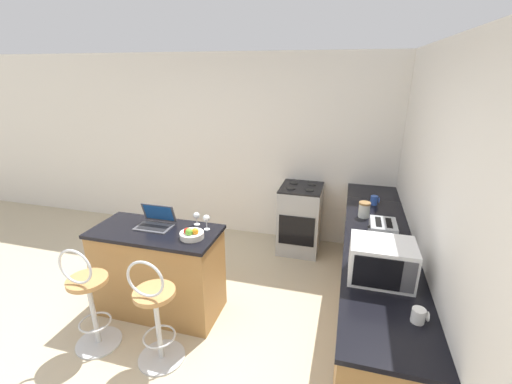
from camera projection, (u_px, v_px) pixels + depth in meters
name	position (u px, v px, depth m)	size (l,w,h in m)	color
ground_plane	(153.00, 358.00, 2.98)	(20.00, 20.00, 0.00)	#BCAD8E
wall_back	(243.00, 148.00, 4.92)	(12.00, 0.06, 2.60)	silver
wall_right	(456.00, 264.00, 2.00)	(0.06, 12.00, 2.60)	silver
breakfast_bar	(159.00, 271.00, 3.44)	(1.24, 0.59, 0.92)	#9E703D
counter_right	(373.00, 279.00, 3.31)	(0.62, 3.12, 0.92)	#9E703D
bar_stool_near	(89.00, 300.00, 2.97)	(0.40, 0.40, 1.02)	silver
bar_stool_far	(155.00, 314.00, 2.80)	(0.40, 0.40, 1.02)	silver
laptop	(156.00, 221.00, 3.36)	(0.35, 0.25, 0.21)	#47474C
microwave	(382.00, 261.00, 2.48)	(0.45, 0.36, 0.29)	white
toaster	(382.00, 232.00, 3.05)	(0.24, 0.30, 0.19)	#9EA3A8
stove_range	(300.00, 219.00, 4.66)	(0.54, 0.60, 0.92)	#9EA3A8
fruit_bowl	(192.00, 234.00, 3.12)	(0.22, 0.22, 0.11)	silver
mug_blue	(374.00, 200.00, 3.90)	(0.10, 0.08, 0.10)	#2D51AD
wine_glass_tall	(196.00, 216.00, 3.37)	(0.06, 0.06, 0.13)	silver
wine_glass_short	(206.00, 219.00, 3.26)	(0.07, 0.07, 0.15)	silver
storage_jar	(364.00, 210.00, 3.56)	(0.12, 0.12, 0.16)	silver
mug_white	(419.00, 316.00, 2.08)	(0.10, 0.08, 0.09)	white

